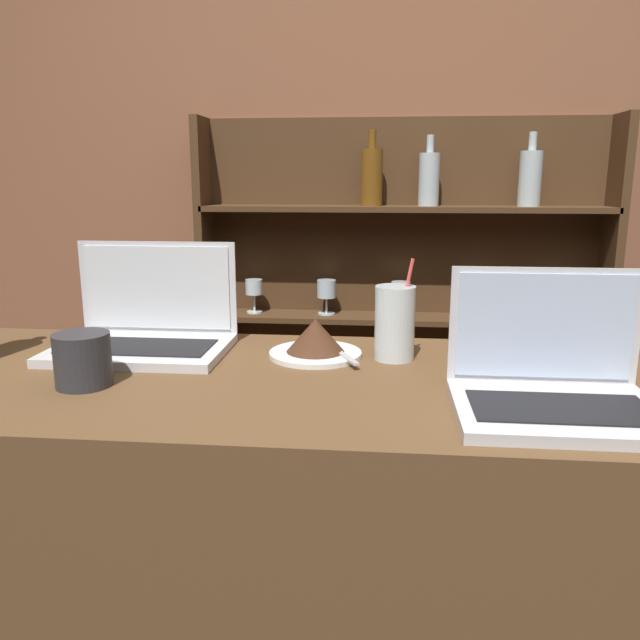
{
  "coord_description": "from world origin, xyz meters",
  "views": [
    {
      "loc": [
        -0.02,
        -0.76,
        1.41
      ],
      "look_at": [
        -0.13,
        0.34,
        1.16
      ],
      "focal_mm": 35.0,
      "sensor_mm": 36.0,
      "label": 1
    }
  ],
  "objects_px": {
    "cake_plate": "(316,340)",
    "coffee_cup": "(83,360)",
    "laptop_near": "(146,328)",
    "laptop_far": "(553,382)",
    "water_glass": "(395,323)"
  },
  "relations": [
    {
      "from": "cake_plate",
      "to": "coffee_cup",
      "type": "height_order",
      "value": "coffee_cup"
    },
    {
      "from": "coffee_cup",
      "to": "laptop_near",
      "type": "bearing_deg",
      "value": 84.92
    },
    {
      "from": "laptop_near",
      "to": "coffee_cup",
      "type": "distance_m",
      "value": 0.24
    },
    {
      "from": "laptop_far",
      "to": "water_glass",
      "type": "bearing_deg",
      "value": 133.54
    },
    {
      "from": "laptop_far",
      "to": "water_glass",
      "type": "height_order",
      "value": "laptop_far"
    },
    {
      "from": "laptop_near",
      "to": "laptop_far",
      "type": "height_order",
      "value": "laptop_near"
    },
    {
      "from": "laptop_far",
      "to": "coffee_cup",
      "type": "height_order",
      "value": "laptop_far"
    },
    {
      "from": "laptop_near",
      "to": "water_glass",
      "type": "distance_m",
      "value": 0.52
    },
    {
      "from": "laptop_near",
      "to": "laptop_far",
      "type": "distance_m",
      "value": 0.8
    },
    {
      "from": "laptop_far",
      "to": "cake_plate",
      "type": "height_order",
      "value": "laptop_far"
    },
    {
      "from": "water_glass",
      "to": "laptop_near",
      "type": "bearing_deg",
      "value": 177.59
    },
    {
      "from": "laptop_near",
      "to": "cake_plate",
      "type": "relative_size",
      "value": 1.87
    },
    {
      "from": "laptop_near",
      "to": "coffee_cup",
      "type": "xyz_separation_m",
      "value": [
        -0.02,
        -0.24,
        0.0
      ]
    },
    {
      "from": "water_glass",
      "to": "laptop_far",
      "type": "bearing_deg",
      "value": -46.46
    },
    {
      "from": "laptop_far",
      "to": "cake_plate",
      "type": "relative_size",
      "value": 1.64
    }
  ]
}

